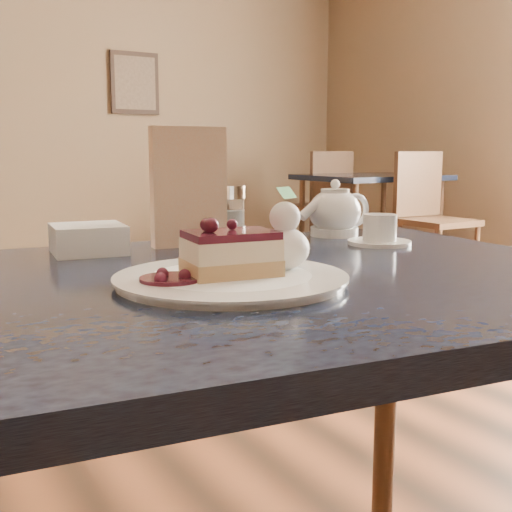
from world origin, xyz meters
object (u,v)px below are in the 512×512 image
main_table (218,331)px  tea_set (343,217)px  cheesecake_slice (231,254)px  bg_table_far_right (369,262)px  dessert_plate (231,279)px

main_table → tea_set: size_ratio=4.98×
main_table → tea_set: bearing=37.2°
cheesecake_slice → tea_set: (0.45, 0.31, 0.00)m
cheesecake_slice → bg_table_far_right: (3.10, 3.25, -0.77)m
dessert_plate → cheesecake_slice: 0.04m
cheesecake_slice → bg_table_far_right: size_ratio=0.07×
main_table → tea_set: (0.45, 0.26, 0.13)m
main_table → dessert_plate: dessert_plate is taller
dessert_plate → cheesecake_slice: bearing=0.0°
dessert_plate → cheesecake_slice: cheesecake_slice is taller
tea_set → bg_table_far_right: bearing=48.0°
main_table → bg_table_far_right: size_ratio=0.71×
bg_table_far_right → main_table: bearing=-133.6°
bg_table_far_right → cheesecake_slice: bearing=-133.2°
main_table → tea_set: 0.53m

